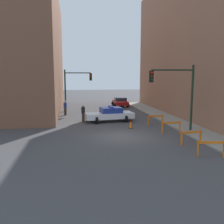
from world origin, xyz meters
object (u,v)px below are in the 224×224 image
Objects in this scene: pedestrian_corner at (65,108)px; barrier_back at (171,125)px; barrier_front at (211,146)px; barrier_mid at (191,135)px; police_car at (110,114)px; barrier_corner at (156,118)px; traffic_cone at (131,125)px; parked_car_near at (120,102)px; pedestrian_crossing at (83,113)px; traffic_light_near at (178,88)px; traffic_light_far at (74,84)px.

barrier_back is (8.47, -10.32, -0.24)m from pedestrian_corner.
barrier_back is at bearing 89.33° from barrier_front.
barrier_back is at bearing 90.32° from barrier_mid.
police_car is 12.22m from barrier_front.
barrier_corner is at bearing -99.49° from pedestrian_corner.
pedestrian_corner reaches higher than barrier_mid.
pedestrian_corner is at bearing 125.35° from traffic_cone.
pedestrian_crossing is (-5.89, -11.40, 0.19)m from parked_car_near.
traffic_cone is at bearing 116.23° from barrier_mid.
barrier_back is at bearing -109.42° from pedestrian_corner.
traffic_light_near is 3.25× the size of barrier_back.
pedestrian_corner is (-7.74, -7.11, 0.19)m from parked_car_near.
pedestrian_corner reaches higher than traffic_cone.
pedestrian_corner reaches higher than barrier_front.
pedestrian_crossing is at bearing 75.20° from police_car.
traffic_light_near is at bearing -145.92° from police_car.
barrier_front is (7.34, -19.30, -2.78)m from traffic_light_far.
barrier_back is (-0.62, -0.31, -2.91)m from traffic_light_near.
pedestrian_crossing is 5.46m from traffic_cone.
barrier_mid and barrier_back have the same top height.
barrier_corner is 2.74m from traffic_cone.
parked_car_near is at bearing 92.41° from barrier_back.
barrier_mid is (0.09, 2.53, 0.00)m from barrier_front.
barrier_corner is at bearing 20.74° from traffic_cone.
pedestrian_corner is 18.25m from barrier_front.
traffic_cone is (1.32, -3.44, -0.41)m from police_car.
barrier_front is at bearing -90.67° from barrier_back.
barrier_back is (0.07, 5.88, 0.00)m from barrier_front.
barrier_back is 3.21m from barrier_corner.
parked_car_near is 2.75× the size of barrier_front.
traffic_light_near is at bearing -74.36° from barrier_corner.
traffic_cone is at bearing -113.44° from pedestrian_corner.
traffic_light_near is 3.13× the size of pedestrian_crossing.
traffic_light_near reaches higher than traffic_cone.
traffic_light_far is at bearing 125.23° from barrier_corner.
parked_car_near reaches higher than barrier_front.
barrier_back reaches higher than traffic_cone.
barrier_corner is (-0.81, 2.90, -2.91)m from traffic_light_near.
traffic_light_far is (-8.03, 13.12, -0.13)m from traffic_light_near.
pedestrian_crossing is (0.79, -7.39, -2.54)m from traffic_light_far.
barrier_front is 0.99× the size of barrier_back.
traffic_cone is at bearing 108.19° from barrier_front.
police_car is at bearing 109.04° from barrier_front.
traffic_cone is at bearing -159.26° from barrier_corner.
barrier_back is 2.44× the size of traffic_cone.
police_car reaches higher than barrier_mid.
parked_car_near is 6.64× the size of traffic_cone.
traffic_light_near reaches higher than pedestrian_crossing.
traffic_light_far reaches higher than pedestrian_crossing.
traffic_light_far is 12.51m from traffic_cone.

